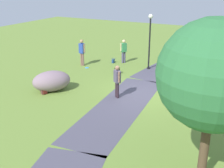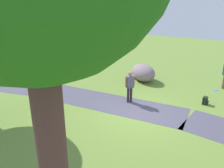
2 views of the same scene
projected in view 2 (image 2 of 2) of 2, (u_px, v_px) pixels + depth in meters
The scene contains 7 objects.
ground_plane at pixel (138, 114), 10.78m from camera, with size 48.00×48.00×0.00m, color olive.
footpath_segment_mid at pixel (107, 102), 12.02m from camera, with size 8.15×2.80×0.01m.
lawn_boulder at pixel (143, 73), 15.06m from camera, with size 2.39×2.28×1.07m.
man_near_boulder at pixel (130, 85), 11.72m from camera, with size 0.41×0.43×1.66m.
backpack_by_boulder at pixel (135, 76), 15.50m from camera, with size 0.34×0.34×0.40m.
spare_backpack_on_lawn at pixel (205, 101), 11.73m from camera, with size 0.29×0.30×0.40m.
frisbee_on_grass at pixel (215, 90), 13.62m from camera, with size 0.27×0.27×0.02m.
Camera 2 is at (-3.82, 8.93, 5.03)m, focal length 37.24 mm.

